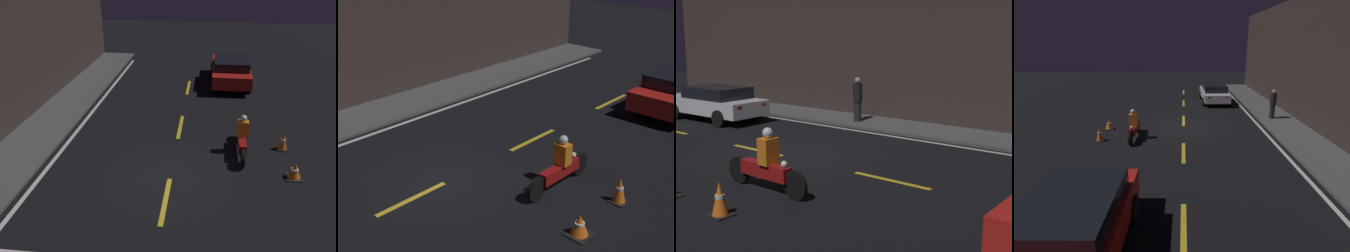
% 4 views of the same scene
% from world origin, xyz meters
% --- Properties ---
extents(ground_plane, '(56.00, 56.00, 0.00)m').
position_xyz_m(ground_plane, '(0.00, 0.00, 0.00)').
color(ground_plane, black).
extents(raised_curb, '(28.00, 2.10, 0.10)m').
position_xyz_m(raised_curb, '(0.00, 5.24, 0.05)').
color(raised_curb, '#4C4C4F').
rests_on(raised_curb, ground).
extents(lane_dash_c, '(2.00, 0.14, 0.01)m').
position_xyz_m(lane_dash_c, '(-1.00, 0.00, 0.00)').
color(lane_dash_c, gold).
rests_on(lane_dash_c, ground).
extents(lane_dash_d, '(2.00, 0.14, 0.01)m').
position_xyz_m(lane_dash_d, '(3.50, 0.00, 0.00)').
color(lane_dash_d, gold).
rests_on(lane_dash_d, ground).
extents(lane_dash_e, '(2.00, 0.14, 0.01)m').
position_xyz_m(lane_dash_e, '(8.00, 0.00, 0.00)').
color(lane_dash_e, gold).
rests_on(lane_dash_e, ground).
extents(lane_solid_kerb, '(25.20, 0.14, 0.01)m').
position_xyz_m(lane_solid_kerb, '(0.00, 3.94, 0.00)').
color(lane_solid_kerb, silver).
rests_on(lane_solid_kerb, ground).
extents(taxi_red, '(4.30, 2.03, 1.39)m').
position_xyz_m(taxi_red, '(8.95, -2.13, 0.76)').
color(taxi_red, red).
rests_on(taxi_red, ground).
extents(motorcycle, '(2.34, 0.36, 1.37)m').
position_xyz_m(motorcycle, '(1.84, -2.23, 0.55)').
color(motorcycle, black).
rests_on(motorcycle, ground).
extents(traffic_cone_near, '(0.50, 0.50, 0.49)m').
position_xyz_m(traffic_cone_near, '(0.54, -3.73, 0.24)').
color(traffic_cone_near, black).
rests_on(traffic_cone_near, ground).
extents(traffic_cone_mid, '(0.40, 0.40, 0.65)m').
position_xyz_m(traffic_cone_mid, '(2.22, -3.69, 0.32)').
color(traffic_cone_mid, black).
rests_on(traffic_cone_mid, ground).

